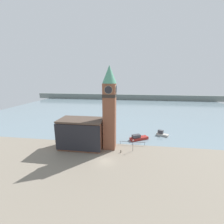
% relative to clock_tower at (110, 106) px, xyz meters
% --- Properties ---
extents(ground_plane, '(160.00, 160.00, 0.00)m').
position_rel_clock_tower_xyz_m(ground_plane, '(0.08, -7.79, -12.96)').
color(ground_plane, gray).
extents(water, '(160.00, 120.00, 0.00)m').
position_rel_clock_tower_xyz_m(water, '(0.08, 63.03, -12.96)').
color(water, gray).
rests_on(water, ground_plane).
extents(far_shoreline, '(180.00, 3.00, 5.00)m').
position_rel_clock_tower_xyz_m(far_shoreline, '(0.08, 103.03, -10.46)').
color(far_shoreline, slate).
rests_on(far_shoreline, water).
extents(pier_railing, '(8.22, 0.08, 1.09)m').
position_rel_clock_tower_xyz_m(pier_railing, '(6.86, 2.78, -12.03)').
color(pier_railing, '#333338').
rests_on(pier_railing, ground_plane).
extents(clock_tower, '(4.04, 4.04, 24.42)m').
position_rel_clock_tower_xyz_m(clock_tower, '(0.00, 0.00, 0.00)').
color(clock_tower, brown).
rests_on(clock_tower, ground_plane).
extents(pier_building, '(13.23, 7.44, 8.96)m').
position_rel_clock_tower_xyz_m(pier_building, '(-8.52, -0.88, -8.46)').
color(pier_building, brown).
rests_on(pier_building, ground_plane).
extents(boat_near, '(6.62, 5.01, 1.95)m').
position_rel_clock_tower_xyz_m(boat_near, '(8.87, 7.30, -12.25)').
color(boat_near, maroon).
rests_on(boat_near, water).
extents(boat_far, '(4.51, 3.48, 1.95)m').
position_rel_clock_tower_xyz_m(boat_far, '(17.66, 12.45, -12.26)').
color(boat_far, '#B7B2A8').
rests_on(boat_far, water).
extents(mooring_bollard_near, '(0.29, 0.29, 0.80)m').
position_rel_clock_tower_xyz_m(mooring_bollard_near, '(3.65, -2.69, -12.52)').
color(mooring_bollard_near, brown).
rests_on(mooring_bollard_near, ground_plane).
extents(lamp_post, '(0.32, 0.32, 3.50)m').
position_rel_clock_tower_xyz_m(lamp_post, '(7.04, -1.26, -10.47)').
color(lamp_post, '#2D2D33').
rests_on(lamp_post, ground_plane).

